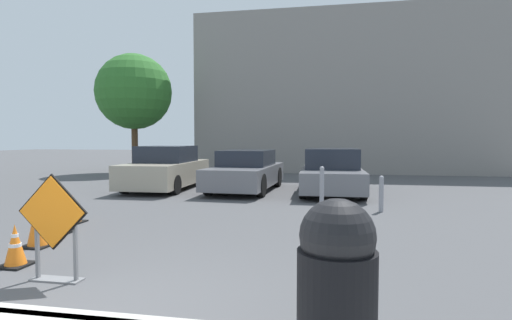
% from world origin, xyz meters
% --- Properties ---
extents(ground_plane, '(96.00, 96.00, 0.00)m').
position_xyz_m(ground_plane, '(0.00, 10.00, 0.00)').
color(ground_plane, '#4C4C4F').
extents(road_closed_sign, '(0.94, 0.20, 1.34)m').
position_xyz_m(road_closed_sign, '(-1.04, 1.06, 0.73)').
color(road_closed_sign, black).
rests_on(road_closed_sign, ground_plane).
extents(traffic_cone_nearest, '(0.38, 0.38, 0.58)m').
position_xyz_m(traffic_cone_nearest, '(-1.98, 1.49, 0.28)').
color(traffic_cone_nearest, black).
rests_on(traffic_cone_nearest, ground_plane).
extents(traffic_cone_second, '(0.43, 0.43, 0.77)m').
position_xyz_m(traffic_cone_second, '(-2.41, 2.44, 0.38)').
color(traffic_cone_second, black).
rests_on(traffic_cone_second, ground_plane).
extents(traffic_cone_third, '(0.44, 0.44, 0.77)m').
position_xyz_m(traffic_cone_third, '(-2.67, 3.29, 0.38)').
color(traffic_cone_third, black).
rests_on(traffic_cone_third, ground_plane).
extents(traffic_cone_fourth, '(0.43, 0.43, 0.59)m').
position_xyz_m(traffic_cone_fourth, '(-3.01, 4.21, 0.28)').
color(traffic_cone_fourth, black).
rests_on(traffic_cone_fourth, ground_plane).
extents(parked_car_nearest, '(1.99, 4.43, 1.52)m').
position_xyz_m(parked_car_nearest, '(-3.41, 9.99, 0.70)').
color(parked_car_nearest, '#A39984').
rests_on(parked_car_nearest, ground_plane).
extents(parked_car_second, '(2.06, 4.56, 1.38)m').
position_xyz_m(parked_car_second, '(-0.53, 10.05, 0.65)').
color(parked_car_second, slate).
rests_on(parked_car_second, ground_plane).
extents(parked_car_third, '(2.01, 4.30, 1.45)m').
position_xyz_m(parked_car_third, '(2.34, 9.90, 0.67)').
color(parked_car_third, slate).
rests_on(parked_car_third, ground_plane).
extents(trash_bin, '(0.56, 0.56, 1.20)m').
position_xyz_m(trash_bin, '(2.35, -0.44, 0.75)').
color(trash_bin, black).
rests_on(trash_bin, sidewalk_strip).
extents(bollard_nearest, '(0.12, 0.12, 1.09)m').
position_xyz_m(bollard_nearest, '(2.09, 6.72, 0.57)').
color(bollard_nearest, gray).
rests_on(bollard_nearest, ground_plane).
extents(bollard_second, '(0.12, 0.12, 0.88)m').
position_xyz_m(bollard_second, '(3.51, 6.72, 0.47)').
color(bollard_second, gray).
rests_on(bollard_second, ground_plane).
extents(building_facade_backdrop, '(15.96, 5.00, 8.38)m').
position_xyz_m(building_facade_backdrop, '(3.11, 19.64, 4.19)').
color(building_facade_backdrop, gray).
rests_on(building_facade_backdrop, ground_plane).
extents(street_tree_behind_lot, '(3.85, 3.85, 6.11)m').
position_xyz_m(street_tree_behind_lot, '(-7.65, 15.86, 4.18)').
color(street_tree_behind_lot, '#513823').
rests_on(street_tree_behind_lot, ground_plane).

